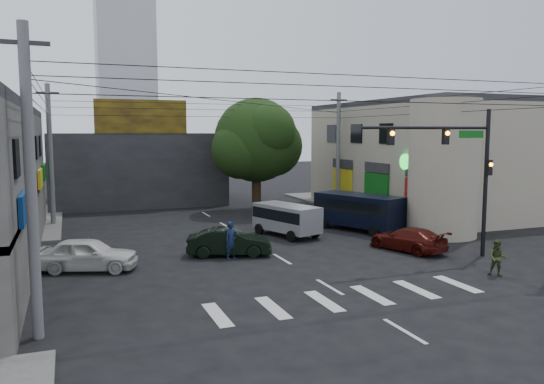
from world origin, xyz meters
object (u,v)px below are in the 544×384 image
utility_pole_near_left (31,184)px  dark_sedan (229,242)px  street_tree (256,140)px  utility_pole_far_right (338,151)px  silver_minivan (287,221)px  utility_pole_far_left (50,155)px  pedestrian_olive (498,258)px  maroon_sedan (408,239)px  traffic_officer (231,240)px  navy_van (359,212)px  white_compact (88,254)px  traffic_gantry (459,159)px

utility_pole_near_left → dark_sedan: utility_pole_near_left is taller
street_tree → utility_pole_far_right: utility_pole_far_right is taller
utility_pole_near_left → silver_minivan: 17.80m
utility_pole_far_right → silver_minivan: size_ratio=1.98×
dark_sedan → silver_minivan: (4.58, 3.59, 0.24)m
utility_pole_far_left → pedestrian_olive: utility_pole_far_left is taller
utility_pole_far_right → maroon_sedan: 15.65m
utility_pole_near_left → dark_sedan: 12.26m
maroon_sedan → traffic_officer: (-9.00, 1.58, 0.31)m
utility_pole_far_right → maroon_sedan: utility_pole_far_right is taller
utility_pole_near_left → pedestrian_olive: 18.31m
silver_minivan → pedestrian_olive: 12.35m
utility_pole_far_left → dark_sedan: size_ratio=2.10×
utility_pole_near_left → navy_van: size_ratio=1.53×
traffic_officer → pedestrian_olive: 11.95m
white_compact → navy_van: navy_van is taller
traffic_gantry → white_compact: traffic_gantry is taller
traffic_gantry → dark_sedan: size_ratio=1.64×
traffic_gantry → traffic_officer: bearing=158.7°
utility_pole_far_right → maroon_sedan: bearing=-104.4°
white_compact → navy_van: 16.67m
white_compact → maroon_sedan: white_compact is taller
dark_sedan → white_compact: white_compact is taller
maroon_sedan → navy_van: navy_van is taller
silver_minivan → traffic_officer: size_ratio=2.53×
utility_pole_near_left → pedestrian_olive: size_ratio=5.87×
traffic_gantry → traffic_officer: (-10.08, 3.92, -3.91)m
street_tree → navy_van: (3.32, -9.74, -4.35)m
traffic_officer → pedestrian_olive: traffic_officer is taller
street_tree → white_compact: 19.48m
utility_pole_far_left → maroon_sedan: utility_pole_far_left is taller
utility_pole_far_left → navy_van: (17.82, -8.74, -3.48)m
dark_sedan → street_tree: bearing=-7.2°
white_compact → navy_van: bearing=-56.6°
dark_sedan → silver_minivan: bearing=-34.5°
traffic_officer → dark_sedan: bearing=64.4°
street_tree → dark_sedan: bearing=-114.7°
street_tree → navy_van: bearing=-71.2°
utility_pole_near_left → street_tree: bearing=56.0°
maroon_sedan → street_tree: bearing=-97.8°
silver_minivan → pedestrian_olive: size_ratio=2.97×
maroon_sedan → traffic_officer: size_ratio=2.47×
traffic_gantry → white_compact: bearing=166.1°
utility_pole_far_right → street_tree: bearing=171.3°
traffic_gantry → white_compact: (-16.65, 4.13, -4.09)m
street_tree → maroon_sedan: bearing=-80.1°
utility_pole_far_right → pedestrian_olive: bearing=-98.8°
traffic_officer → white_compact: bearing=160.3°
street_tree → maroon_sedan: 16.63m
street_tree → dark_sedan: (-6.17, -13.40, -4.79)m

